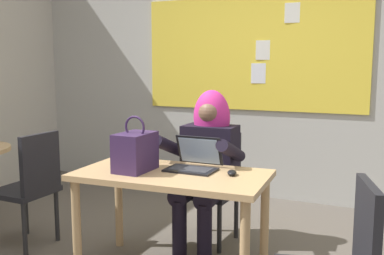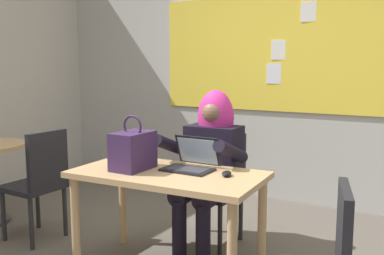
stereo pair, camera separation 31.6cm
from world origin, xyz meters
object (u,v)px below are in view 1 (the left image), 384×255
at_px(chair_spare_by_window, 31,183).
at_px(chair_at_desk, 213,180).
at_px(handbag, 135,151).
at_px(desk_main, 172,187).
at_px(laptop, 194,162).
at_px(person_costumed, 207,156).
at_px(computer_mouse, 232,173).

bearing_deg(chair_spare_by_window, chair_at_desk, -147.54).
xyz_separation_m(chair_at_desk, handbag, (-0.27, -0.76, 0.36)).
xyz_separation_m(desk_main, chair_at_desk, (0.02, 0.70, -0.12)).
height_order(laptop, handbag, handbag).
distance_m(chair_at_desk, handbag, 0.88).
bearing_deg(laptop, person_costumed, 100.10).
relative_size(laptop, chair_spare_by_window, 0.37).
bearing_deg(chair_at_desk, chair_spare_by_window, -55.24).
bearing_deg(computer_mouse, laptop, 153.53).
bearing_deg(computer_mouse, handbag, 177.71).
bearing_deg(chair_at_desk, handbag, -16.44).
xyz_separation_m(person_costumed, handbag, (-0.26, -0.63, 0.13)).
distance_m(person_costumed, computer_mouse, 0.60).
bearing_deg(laptop, chair_at_desk, 97.46).
bearing_deg(laptop, computer_mouse, -10.85).
bearing_deg(handbag, computer_mouse, 13.85).
height_order(chair_at_desk, laptop, laptop).
xyz_separation_m(desk_main, laptop, (0.10, 0.15, 0.15)).
xyz_separation_m(chair_at_desk, computer_mouse, (0.37, -0.60, 0.24)).
relative_size(desk_main, chair_spare_by_window, 1.45).
height_order(computer_mouse, handbag, handbag).
xyz_separation_m(chair_at_desk, person_costumed, (-0.00, -0.13, 0.23)).
bearing_deg(desk_main, chair_at_desk, 88.25).
xyz_separation_m(chair_at_desk, laptop, (0.08, -0.55, 0.27)).
distance_m(desk_main, computer_mouse, 0.42).
bearing_deg(person_costumed, chair_spare_by_window, -64.67).
bearing_deg(chair_at_desk, computer_mouse, 34.82).
bearing_deg(desk_main, person_costumed, 88.04).
bearing_deg(chair_spare_by_window, laptop, -169.99).
bearing_deg(person_costumed, computer_mouse, 36.50).
relative_size(desk_main, person_costumed, 1.07).
relative_size(person_costumed, computer_mouse, 11.84).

